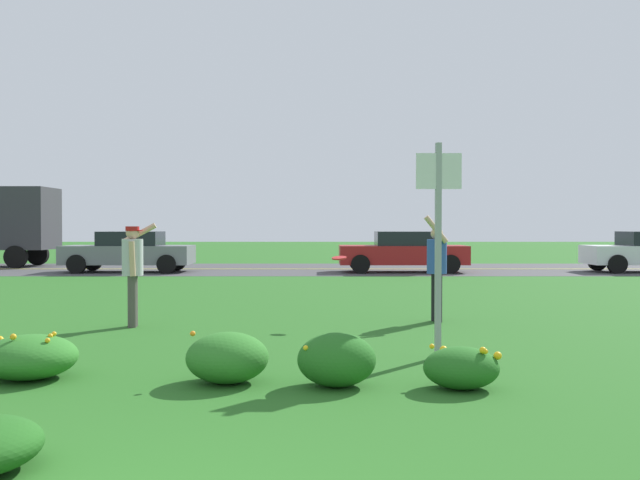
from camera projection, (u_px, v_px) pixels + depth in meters
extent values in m
plane|color=#26601E|center=(254.00, 303.00, 15.33)|extent=(120.00, 120.00, 0.00)
cube|color=#424244|center=(281.00, 269.00, 27.43)|extent=(120.00, 7.95, 0.01)
cube|color=yellow|center=(281.00, 269.00, 27.43)|extent=(120.00, 0.16, 0.00)
sphere|color=orange|center=(12.00, 421.00, 5.09)|extent=(0.05, 0.05, 0.05)
ellipsoid|color=#23661E|center=(333.00, 360.00, 7.35)|extent=(0.81, 0.73, 0.55)
sphere|color=yellow|center=(330.00, 352.00, 7.51)|extent=(0.08, 0.08, 0.08)
sphere|color=yellow|center=(302.00, 348.00, 7.20)|extent=(0.05, 0.05, 0.05)
sphere|color=yellow|center=(354.00, 346.00, 7.50)|extent=(0.09, 0.09, 0.09)
sphere|color=yellow|center=(324.00, 340.00, 7.50)|extent=(0.06, 0.06, 0.06)
ellipsoid|color=#23661E|center=(458.00, 368.00, 7.25)|extent=(0.77, 0.65, 0.42)
sphere|color=yellow|center=(440.00, 350.00, 7.53)|extent=(0.08, 0.08, 0.08)
sphere|color=yellow|center=(429.00, 346.00, 7.45)|extent=(0.05, 0.05, 0.05)
sphere|color=yellow|center=(448.00, 365.00, 7.22)|extent=(0.05, 0.05, 0.05)
sphere|color=yellow|center=(480.00, 350.00, 7.11)|extent=(0.07, 0.07, 0.07)
sphere|color=yellow|center=(443.00, 351.00, 7.35)|extent=(0.07, 0.07, 0.07)
sphere|color=yellow|center=(494.00, 356.00, 7.20)|extent=(0.08, 0.08, 0.08)
sphere|color=yellow|center=(482.00, 351.00, 7.11)|extent=(0.05, 0.05, 0.05)
ellipsoid|color=#2D7526|center=(26.00, 357.00, 7.71)|extent=(1.01, 1.01, 0.47)
sphere|color=gold|center=(50.00, 334.00, 7.82)|extent=(0.05, 0.05, 0.05)
sphere|color=gold|center=(35.00, 344.00, 8.16)|extent=(0.09, 0.09, 0.09)
sphere|color=gold|center=(9.00, 340.00, 7.59)|extent=(0.06, 0.06, 0.06)
sphere|color=gold|center=(47.00, 336.00, 7.73)|extent=(0.06, 0.06, 0.06)
sphere|color=gold|center=(9.00, 337.00, 7.48)|extent=(0.07, 0.07, 0.07)
sphere|color=gold|center=(44.00, 341.00, 7.52)|extent=(0.05, 0.05, 0.05)
ellipsoid|color=#2D7526|center=(224.00, 358.00, 7.52)|extent=(0.87, 0.85, 0.53)
sphere|color=orange|center=(231.00, 340.00, 7.86)|extent=(0.08, 0.08, 0.08)
sphere|color=orange|center=(189.00, 334.00, 7.50)|extent=(0.06, 0.06, 0.06)
sphere|color=orange|center=(231.00, 341.00, 7.60)|extent=(0.06, 0.06, 0.06)
sphere|color=orange|center=(233.00, 355.00, 7.21)|extent=(0.08, 0.08, 0.08)
sphere|color=orange|center=(217.00, 356.00, 7.21)|extent=(0.08, 0.08, 0.08)
cube|color=#93969B|center=(435.00, 251.00, 8.92)|extent=(0.07, 0.10, 2.67)
cube|color=silver|center=(435.00, 171.00, 8.88)|extent=(0.56, 0.03, 0.44)
cylinder|color=#B2B2B7|center=(129.00, 257.00, 11.68)|extent=(0.34, 0.34, 0.59)
sphere|color=tan|center=(129.00, 233.00, 11.67)|extent=(0.21, 0.21, 0.21)
cylinder|color=#4C4742|center=(130.00, 301.00, 11.78)|extent=(0.14, 0.14, 0.84)
cylinder|color=#4C4742|center=(129.00, 302.00, 11.61)|extent=(0.14, 0.14, 0.84)
cylinder|color=tan|center=(137.00, 233.00, 11.88)|extent=(0.54, 0.16, 0.34)
cylinder|color=tan|center=(129.00, 259.00, 11.49)|extent=(0.12, 0.10, 0.56)
cylinder|color=red|center=(129.00, 229.00, 11.67)|extent=(0.22, 0.22, 0.07)
cylinder|color=red|center=(135.00, 231.00, 11.69)|extent=(0.15, 0.15, 0.02)
cylinder|color=#2D4C9E|center=(433.00, 256.00, 12.34)|extent=(0.34, 0.34, 0.59)
sphere|color=tan|center=(434.00, 234.00, 12.33)|extent=(0.21, 0.21, 0.21)
cylinder|color=black|center=(435.00, 298.00, 12.27)|extent=(0.14, 0.14, 0.83)
cylinder|color=black|center=(432.00, 297.00, 12.44)|extent=(0.14, 0.14, 0.83)
cylinder|color=tan|center=(433.00, 229.00, 12.13)|extent=(0.43, 0.14, 0.48)
cylinder|color=tan|center=(429.00, 257.00, 12.53)|extent=(0.12, 0.10, 0.55)
cylinder|color=red|center=(336.00, 258.00, 11.94)|extent=(0.25, 0.25, 0.07)
torus|color=red|center=(336.00, 258.00, 11.94)|extent=(0.25, 0.25, 0.07)
cylinder|color=black|center=(613.00, 264.00, 24.80)|extent=(0.66, 0.22, 0.66)
cylinder|color=black|center=(594.00, 262.00, 26.58)|extent=(0.66, 0.22, 0.66)
cube|color=maroon|center=(399.00, 255.00, 25.65)|extent=(4.50, 1.82, 0.66)
cube|color=black|center=(402.00, 239.00, 25.64)|extent=(2.10, 1.64, 0.52)
cylinder|color=black|center=(357.00, 264.00, 24.76)|extent=(0.66, 0.22, 0.66)
cylinder|color=black|center=(355.00, 262.00, 26.54)|extent=(0.66, 0.22, 0.66)
cylinder|color=black|center=(447.00, 264.00, 24.77)|extent=(0.66, 0.22, 0.66)
cylinder|color=black|center=(438.00, 262.00, 26.55)|extent=(0.66, 0.22, 0.66)
cube|color=slate|center=(125.00, 255.00, 25.60)|extent=(4.50, 1.82, 0.66)
cube|color=black|center=(128.00, 239.00, 25.59)|extent=(2.10, 1.64, 0.52)
cylinder|color=black|center=(73.00, 264.00, 24.71)|extent=(0.66, 0.22, 0.66)
cylinder|color=black|center=(89.00, 262.00, 26.49)|extent=(0.66, 0.22, 0.66)
cylinder|color=black|center=(163.00, 264.00, 24.73)|extent=(0.66, 0.22, 0.66)
cylinder|color=black|center=(174.00, 262.00, 26.51)|extent=(0.66, 0.22, 0.66)
cylinder|color=black|center=(12.00, 257.00, 28.06)|extent=(0.88, 0.26, 0.88)
cylinder|color=black|center=(34.00, 255.00, 30.26)|extent=(0.88, 0.26, 0.88)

